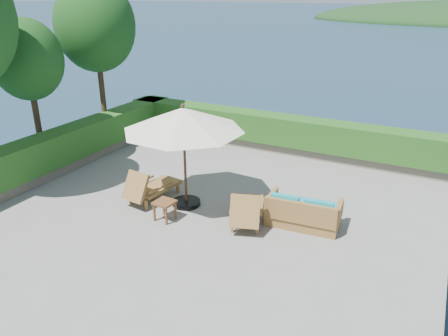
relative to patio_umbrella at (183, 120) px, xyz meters
The scene contains 14 objects.
ground 2.54m from the patio_umbrella, 25.58° to the right, with size 12.00×12.00×0.00m, color gray.
foundation 4.05m from the patio_umbrella, 25.58° to the right, with size 12.00×12.00×3.00m, color #4F493E.
ocean 5.49m from the patio_umbrella, 25.58° to the right, with size 600.00×600.00×0.00m, color #143041.
planter_wall_far 5.80m from the patio_umbrella, 83.29° to the left, with size 12.00×0.60×0.36m, color gray.
planter_wall_left 5.48m from the patio_umbrella, behind, with size 0.60×12.00×0.36m, color gray.
hedge_far 5.57m from the patio_umbrella, 83.29° to the left, with size 12.40×0.90×1.00m, color #194814.
hedge_left 5.23m from the patio_umbrella, behind, with size 0.90×12.40×1.00m, color #194814.
tree_mid 5.88m from the patio_umbrella, behind, with size 2.20×2.20×4.83m.
tree_far 6.42m from the patio_umbrella, 151.65° to the left, with size 2.80×2.80×6.03m.
patio_umbrella is the anchor object (origin of this frame).
lounge_left 2.28m from the patio_umbrella, 167.15° to the right, with size 0.95×1.84×1.01m.
lounge_right 2.80m from the patio_umbrella, ahead, with size 1.26×1.90×1.02m.
side_table 2.24m from the patio_umbrella, 92.19° to the right, with size 0.53×0.53×0.53m.
wicker_loveseat 3.87m from the patio_umbrella, ahead, with size 1.90×1.09×0.90m.
Camera 1 is at (5.32, -8.90, 5.58)m, focal length 35.00 mm.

